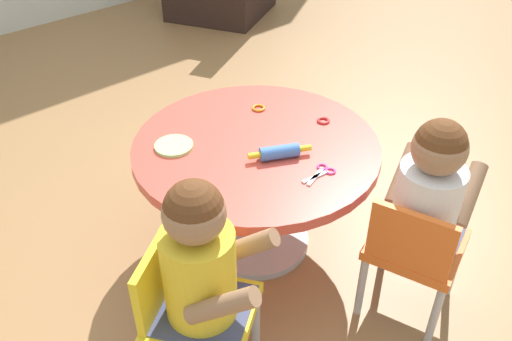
# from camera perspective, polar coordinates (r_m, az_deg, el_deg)

# --- Properties ---
(ground_plane) EXTENTS (10.00, 10.00, 0.00)m
(ground_plane) POSITION_cam_1_polar(r_m,az_deg,el_deg) (2.32, -0.00, -7.46)
(ground_plane) COLOR #9E7247
(craft_table) EXTENTS (0.92, 0.92, 0.50)m
(craft_table) POSITION_cam_1_polar(r_m,az_deg,el_deg) (2.07, -0.00, 0.23)
(craft_table) COLOR silver
(craft_table) RESTS_ON ground
(child_chair_left) EXTENTS (0.42, 0.42, 0.54)m
(child_chair_left) POSITION_cam_1_polar(r_m,az_deg,el_deg) (1.69, -6.74, -14.31)
(child_chair_left) COLOR #B7B7BC
(child_chair_left) RESTS_ON ground
(seated_child_left) EXTENTS (0.42, 0.44, 0.51)m
(seated_child_left) POSITION_cam_1_polar(r_m,az_deg,el_deg) (1.51, -5.91, -9.20)
(seated_child_left) COLOR #3F4772
(seated_child_left) RESTS_ON ground
(child_chair_right) EXTENTS (0.38, 0.38, 0.54)m
(child_chair_right) POSITION_cam_1_polar(r_m,az_deg,el_deg) (1.93, 16.21, -7.91)
(child_chair_right) COLOR #B7B7BC
(child_chair_right) RESTS_ON ground
(seated_child_right) EXTENTS (0.41, 0.36, 0.51)m
(seated_child_right) POSITION_cam_1_polar(r_m,az_deg,el_deg) (1.81, 17.77, -1.99)
(seated_child_right) COLOR #3F4772
(seated_child_right) RESTS_ON ground
(rolling_pin) EXTENTS (0.21, 0.13, 0.05)m
(rolling_pin) POSITION_cam_1_polar(r_m,az_deg,el_deg) (1.92, 2.51, 1.97)
(rolling_pin) COLOR #3F72CC
(rolling_pin) RESTS_ON craft_table
(craft_scissors) EXTENTS (0.14, 0.08, 0.01)m
(craft_scissors) POSITION_cam_1_polar(r_m,az_deg,el_deg) (1.87, 6.89, -0.21)
(craft_scissors) COLOR silver
(craft_scissors) RESTS_ON craft_table
(playdough_blob_0) EXTENTS (0.14, 0.14, 0.01)m
(playdough_blob_0) POSITION_cam_1_polar(r_m,az_deg,el_deg) (2.00, -8.62, 2.57)
(playdough_blob_0) COLOR #B2E58C
(playdough_blob_0) RESTS_ON craft_table
(cookie_cutter_0) EXTENTS (0.05, 0.05, 0.01)m
(cookie_cutter_0) POSITION_cam_1_polar(r_m,az_deg,el_deg) (2.15, 7.08, 5.23)
(cookie_cutter_0) COLOR red
(cookie_cutter_0) RESTS_ON craft_table
(cookie_cutter_1) EXTENTS (0.05, 0.05, 0.01)m
(cookie_cutter_1) POSITION_cam_1_polar(r_m,az_deg,el_deg) (2.22, 0.28, 6.58)
(cookie_cutter_1) COLOR orange
(cookie_cutter_1) RESTS_ON craft_table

